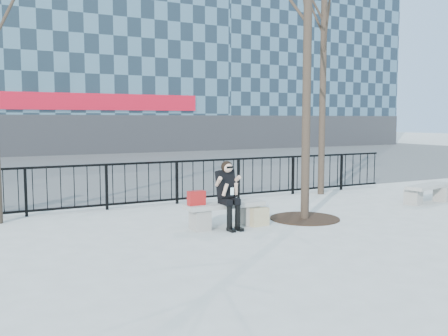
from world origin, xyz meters
name	(u,v)px	position (x,y,z in m)	size (l,w,h in m)	color
ground	(225,227)	(0.00, 0.00, 0.00)	(120.00, 120.00, 0.00)	#A3A49E
street_surface	(75,165)	(0.00, 15.00, 0.00)	(60.00, 23.00, 0.01)	#474747
railing	(170,183)	(0.00, 3.00, 0.55)	(14.00, 0.06, 1.10)	black
building_right	(285,22)	(20.00, 27.00, 10.30)	(16.20, 10.20, 20.60)	slate
tree_right	(324,8)	(4.50, 2.60, 5.24)	(2.80, 2.80, 7.00)	black
tree_grate	(305,218)	(1.90, -0.10, 0.01)	(1.50, 1.50, 0.02)	black
bench_main	(225,212)	(0.00, 0.00, 0.30)	(1.65, 0.46, 0.49)	slate
bench_second	(428,192)	(5.99, 0.11, 0.29)	(1.61, 0.45, 0.48)	slate
seated_woman	(229,195)	(0.00, -0.16, 0.67)	(0.50, 0.64, 1.34)	black
handbag	(196,198)	(-0.61, 0.02, 0.63)	(0.34, 0.16, 0.28)	#A61414
shopping_bag	(260,217)	(0.67, -0.25, 0.18)	(0.39, 0.14, 0.37)	beige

